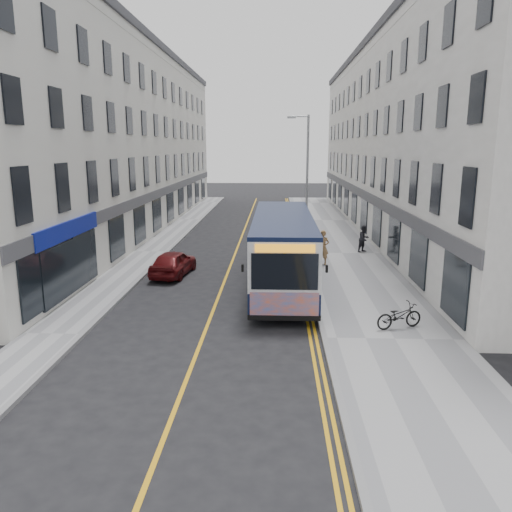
# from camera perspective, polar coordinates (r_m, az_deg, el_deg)

# --- Properties ---
(ground) EXTENTS (140.00, 140.00, 0.00)m
(ground) POSITION_cam_1_polar(r_m,az_deg,el_deg) (17.78, -5.60, -7.97)
(ground) COLOR black
(ground) RESTS_ON ground
(pavement_east) EXTENTS (4.50, 64.00, 0.12)m
(pavement_east) POSITION_cam_1_polar(r_m,az_deg,el_deg) (29.41, 9.81, 0.23)
(pavement_east) COLOR gray
(pavement_east) RESTS_ON ground
(pavement_west) EXTENTS (2.00, 64.00, 0.12)m
(pavement_west) POSITION_cam_1_polar(r_m,az_deg,el_deg) (30.07, -11.96, 0.42)
(pavement_west) COLOR gray
(pavement_west) RESTS_ON ground
(kerb_east) EXTENTS (0.18, 64.00, 0.13)m
(kerb_east) POSITION_cam_1_polar(r_m,az_deg,el_deg) (29.20, 5.43, 0.28)
(kerb_east) COLOR slate
(kerb_east) RESTS_ON ground
(kerb_west) EXTENTS (0.18, 64.00, 0.13)m
(kerb_west) POSITION_cam_1_polar(r_m,az_deg,el_deg) (29.84, -10.10, 0.41)
(kerb_west) COLOR slate
(kerb_west) RESTS_ON ground
(road_centre_line) EXTENTS (0.12, 64.00, 0.01)m
(road_centre_line) POSITION_cam_1_polar(r_m,az_deg,el_deg) (29.26, -2.42, 0.23)
(road_centre_line) COLOR orange
(road_centre_line) RESTS_ON ground
(road_dbl_yellow_inner) EXTENTS (0.10, 64.00, 0.01)m
(road_dbl_yellow_inner) POSITION_cam_1_polar(r_m,az_deg,el_deg) (29.19, 4.54, 0.17)
(road_dbl_yellow_inner) COLOR orange
(road_dbl_yellow_inner) RESTS_ON ground
(road_dbl_yellow_outer) EXTENTS (0.10, 64.00, 0.01)m
(road_dbl_yellow_outer) POSITION_cam_1_polar(r_m,az_deg,el_deg) (29.20, 4.94, 0.17)
(road_dbl_yellow_outer) COLOR orange
(road_dbl_yellow_outer) RESTS_ON ground
(terrace_east) EXTENTS (6.00, 46.00, 13.00)m
(terrace_east) POSITION_cam_1_polar(r_m,az_deg,el_deg) (38.60, 16.36, 12.42)
(terrace_east) COLOR white
(terrace_east) RESTS_ON ground
(terrace_west) EXTENTS (6.00, 46.00, 13.00)m
(terrace_west) POSITION_cam_1_polar(r_m,az_deg,el_deg) (39.20, -14.94, 12.49)
(terrace_west) COLOR silver
(terrace_west) RESTS_ON ground
(streetlamp) EXTENTS (1.32, 0.18, 8.00)m
(streetlamp) POSITION_cam_1_polar(r_m,az_deg,el_deg) (30.61, 5.72, 9.00)
(streetlamp) COLOR gray
(streetlamp) RESTS_ON ground
(city_bus) EXTENTS (2.59, 11.09, 3.22)m
(city_bus) POSITION_cam_1_polar(r_m,az_deg,el_deg) (22.27, 3.06, 0.97)
(city_bus) COLOR black
(city_bus) RESTS_ON ground
(bicycle) EXTENTS (1.78, 1.12, 0.89)m
(bicycle) POSITION_cam_1_polar(r_m,az_deg,el_deg) (17.70, 16.04, -6.58)
(bicycle) COLOR black
(bicycle) RESTS_ON pavement_east
(pedestrian_near) EXTENTS (0.77, 0.64, 1.80)m
(pedestrian_near) POSITION_cam_1_polar(r_m,az_deg,el_deg) (26.25, 7.66, 0.98)
(pedestrian_near) COLOR olive
(pedestrian_near) RESTS_ON pavement_east
(pedestrian_far) EXTENTS (0.96, 0.93, 1.56)m
(pedestrian_far) POSITION_cam_1_polar(r_m,az_deg,el_deg) (29.79, 12.24, 1.94)
(pedestrian_far) COLOR black
(pedestrian_far) RESTS_ON pavement_east
(car_white) EXTENTS (1.72, 4.39, 1.42)m
(car_white) POSITION_cam_1_polar(r_m,az_deg,el_deg) (39.96, 2.53, 4.55)
(car_white) COLOR white
(car_white) RESTS_ON ground
(car_maroon) EXTENTS (1.95, 3.85, 1.25)m
(car_maroon) POSITION_cam_1_polar(r_m,az_deg,el_deg) (24.61, -9.43, -0.78)
(car_maroon) COLOR #530D0F
(car_maroon) RESTS_ON ground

